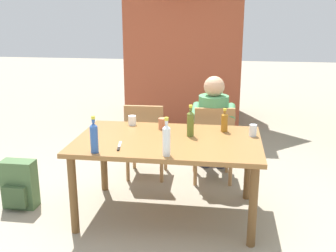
{
  "coord_description": "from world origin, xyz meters",
  "views": [
    {
      "loc": [
        0.5,
        -3.44,
        1.86
      ],
      "look_at": [
        0.0,
        0.0,
        0.86
      ],
      "focal_mm": 43.71,
      "sensor_mm": 36.0,
      "label": 1
    }
  ],
  "objects_px": {
    "backpack_by_near_side": "(19,185)",
    "bottle_clear": "(166,139)",
    "cup_terracotta": "(163,124)",
    "cup_white": "(132,120)",
    "chair_far_right": "(213,140)",
    "brick_kiosk": "(187,33)",
    "chair_far_left": "(146,137)",
    "person_in_white_shirt": "(213,122)",
    "table_knife": "(119,147)",
    "cup_glass": "(253,130)",
    "dining_table": "(168,148)",
    "bottle_olive": "(190,123)",
    "bottle_amber": "(224,122)",
    "bottle_blue": "(94,137)"
  },
  "relations": [
    {
      "from": "brick_kiosk",
      "to": "cup_glass",
      "type": "bearing_deg",
      "value": -74.24
    },
    {
      "from": "dining_table",
      "to": "chair_far_left",
      "type": "distance_m",
      "value": 0.91
    },
    {
      "from": "person_in_white_shirt",
      "to": "chair_far_right",
      "type": "bearing_deg",
      "value": -85.89
    },
    {
      "from": "dining_table",
      "to": "bottle_olive",
      "type": "distance_m",
      "value": 0.3
    },
    {
      "from": "brick_kiosk",
      "to": "table_knife",
      "type": "bearing_deg",
      "value": -92.82
    },
    {
      "from": "person_in_white_shirt",
      "to": "table_knife",
      "type": "bearing_deg",
      "value": -121.66
    },
    {
      "from": "bottle_clear",
      "to": "table_knife",
      "type": "xyz_separation_m",
      "value": [
        -0.42,
        0.15,
        -0.13
      ]
    },
    {
      "from": "person_in_white_shirt",
      "to": "table_knife",
      "type": "relative_size",
      "value": 4.91
    },
    {
      "from": "bottle_clear",
      "to": "cup_glass",
      "type": "relative_size",
      "value": 2.87
    },
    {
      "from": "cup_terracotta",
      "to": "table_knife",
      "type": "distance_m",
      "value": 0.65
    },
    {
      "from": "chair_far_right",
      "to": "table_knife",
      "type": "height_order",
      "value": "chair_far_right"
    },
    {
      "from": "cup_glass",
      "to": "table_knife",
      "type": "bearing_deg",
      "value": -157.13
    },
    {
      "from": "bottle_olive",
      "to": "bottle_clear",
      "type": "relative_size",
      "value": 0.93
    },
    {
      "from": "dining_table",
      "to": "backpack_by_near_side",
      "type": "distance_m",
      "value": 1.5
    },
    {
      "from": "cup_terracotta",
      "to": "cup_white",
      "type": "bearing_deg",
      "value": 162.96
    },
    {
      "from": "cup_terracotta",
      "to": "table_knife",
      "type": "relative_size",
      "value": 0.45
    },
    {
      "from": "cup_glass",
      "to": "backpack_by_near_side",
      "type": "distance_m",
      "value": 2.28
    },
    {
      "from": "bottle_olive",
      "to": "cup_glass",
      "type": "relative_size",
      "value": 2.66
    },
    {
      "from": "bottle_olive",
      "to": "backpack_by_near_side",
      "type": "height_order",
      "value": "bottle_olive"
    },
    {
      "from": "bottle_amber",
      "to": "cup_glass",
      "type": "relative_size",
      "value": 2.04
    },
    {
      "from": "bottle_clear",
      "to": "cup_white",
      "type": "xyz_separation_m",
      "value": [
        -0.47,
        0.83,
        -0.09
      ]
    },
    {
      "from": "person_in_white_shirt",
      "to": "bottle_blue",
      "type": "bearing_deg",
      "value": -123.57
    },
    {
      "from": "cup_terracotta",
      "to": "table_knife",
      "type": "bearing_deg",
      "value": -115.34
    },
    {
      "from": "bottle_olive",
      "to": "person_in_white_shirt",
      "type": "bearing_deg",
      "value": 77.32
    },
    {
      "from": "cup_glass",
      "to": "bottle_amber",
      "type": "bearing_deg",
      "value": 156.96
    },
    {
      "from": "chair_far_right",
      "to": "cup_white",
      "type": "bearing_deg",
      "value": -152.68
    },
    {
      "from": "chair_far_right",
      "to": "brick_kiosk",
      "type": "bearing_deg",
      "value": 101.8
    },
    {
      "from": "bottle_amber",
      "to": "table_knife",
      "type": "xyz_separation_m",
      "value": [
        -0.87,
        -0.59,
        -0.09
      ]
    },
    {
      "from": "bottle_blue",
      "to": "cup_terracotta",
      "type": "height_order",
      "value": "bottle_blue"
    },
    {
      "from": "person_in_white_shirt",
      "to": "table_knife",
      "type": "xyz_separation_m",
      "value": [
        -0.75,
        -1.21,
        0.09
      ]
    },
    {
      "from": "chair_far_right",
      "to": "bottle_blue",
      "type": "relative_size",
      "value": 2.86
    },
    {
      "from": "person_in_white_shirt",
      "to": "cup_glass",
      "type": "relative_size",
      "value": 10.82
    },
    {
      "from": "chair_far_right",
      "to": "cup_glass",
      "type": "height_order",
      "value": "chair_far_right"
    },
    {
      "from": "bottle_amber",
      "to": "cup_glass",
      "type": "distance_m",
      "value": 0.29
    },
    {
      "from": "table_knife",
      "to": "bottle_clear",
      "type": "bearing_deg",
      "value": -19.09
    },
    {
      "from": "dining_table",
      "to": "cup_terracotta",
      "type": "bearing_deg",
      "value": 107.44
    },
    {
      "from": "cup_terracotta",
      "to": "brick_kiosk",
      "type": "distance_m",
      "value": 3.29
    },
    {
      "from": "chair_far_right",
      "to": "cup_glass",
      "type": "distance_m",
      "value": 0.79
    },
    {
      "from": "bottle_amber",
      "to": "backpack_by_near_side",
      "type": "height_order",
      "value": "bottle_amber"
    },
    {
      "from": "brick_kiosk",
      "to": "chair_far_left",
      "type": "bearing_deg",
      "value": -93.83
    },
    {
      "from": "chair_far_right",
      "to": "table_knife",
      "type": "xyz_separation_m",
      "value": [
        -0.75,
        -1.1,
        0.26
      ]
    },
    {
      "from": "cup_white",
      "to": "cup_glass",
      "type": "distance_m",
      "value": 1.19
    },
    {
      "from": "chair_far_right",
      "to": "bottle_clear",
      "type": "bearing_deg",
      "value": -104.79
    },
    {
      "from": "backpack_by_near_side",
      "to": "bottle_clear",
      "type": "bearing_deg",
      "value": -13.68
    },
    {
      "from": "person_in_white_shirt",
      "to": "cup_glass",
      "type": "distance_m",
      "value": 0.84
    },
    {
      "from": "cup_glass",
      "to": "chair_far_right",
      "type": "bearing_deg",
      "value": 120.96
    },
    {
      "from": "bottle_olive",
      "to": "bottle_amber",
      "type": "xyz_separation_m",
      "value": [
        0.3,
        0.19,
        -0.03
      ]
    },
    {
      "from": "person_in_white_shirt",
      "to": "table_knife",
      "type": "height_order",
      "value": "person_in_white_shirt"
    },
    {
      "from": "cup_white",
      "to": "table_knife",
      "type": "distance_m",
      "value": 0.69
    },
    {
      "from": "table_knife",
      "to": "brick_kiosk",
      "type": "relative_size",
      "value": 0.09
    }
  ]
}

